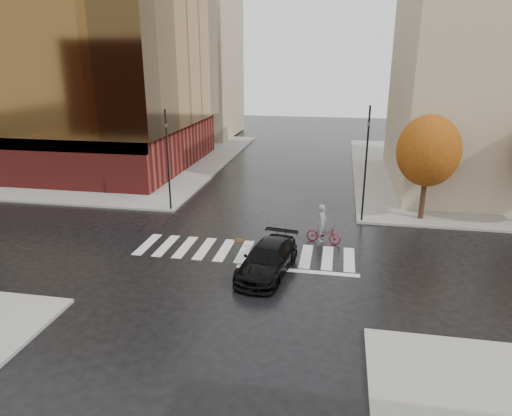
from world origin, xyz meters
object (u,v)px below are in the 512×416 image
(traffic_light_nw, at_px, (168,155))
(traffic_light_ne, at_px, (366,157))
(cyclist, at_px, (323,230))
(fire_hydrant, at_px, (139,188))
(sedan, at_px, (268,259))

(traffic_light_nw, height_order, traffic_light_ne, traffic_light_ne)
(cyclist, distance_m, fire_hydrant, 15.67)
(sedan, distance_m, fire_hydrant, 16.17)
(cyclist, relative_size, fire_hydrant, 3.45)
(traffic_light_nw, bearing_deg, traffic_light_ne, 97.52)
(sedan, xyz_separation_m, cyclist, (2.43, 4.30, 0.04))
(traffic_light_nw, bearing_deg, fire_hydrant, -122.81)
(sedan, height_order, cyclist, cyclist)
(traffic_light_ne, bearing_deg, fire_hydrant, -19.60)
(sedan, relative_size, fire_hydrant, 7.74)
(sedan, relative_size, cyclist, 2.24)
(sedan, xyz_separation_m, traffic_light_ne, (4.68, 8.10, 3.43))
(traffic_light_nw, bearing_deg, cyclist, 77.36)
(cyclist, xyz_separation_m, fire_hydrant, (-14.05, 6.94, -0.26))
(sedan, height_order, traffic_light_ne, traffic_light_ne)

